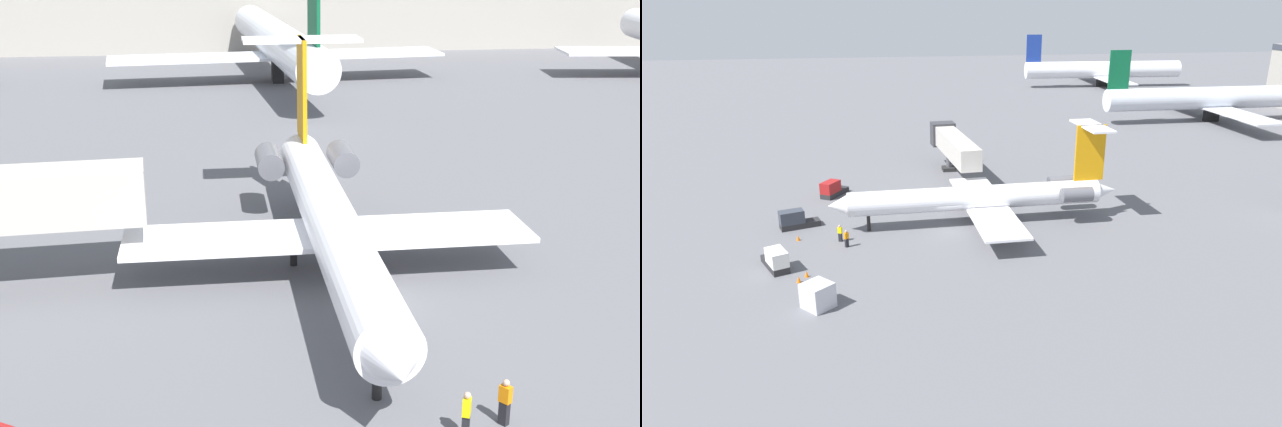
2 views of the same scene
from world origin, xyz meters
TOP-DOWN VIEW (x-y plane):
  - ground_plane at (0.00, 0.00)m, footprint 400.00×400.00m
  - regional_jet at (-1.42, 4.03)m, footprint 19.66×30.30m
  - jet_bridge at (-19.51, 3.25)m, footprint 17.14×4.27m
  - ground_crew_marshaller at (2.75, -10.30)m, footprint 0.45×0.48m
  - ground_crew_loader at (1.24, -10.93)m, footprint 0.39×0.47m
  - baggage_tug_lead at (-13.13, -12.25)m, footprint 4.13×3.32m
  - baggage_tug_trailing at (-3.15, -15.54)m, footprint 2.57×4.24m
  - baggage_tug_spare at (6.71, -16.20)m, footprint 4.22×2.92m
  - cargo_container_uld at (14.16, -12.20)m, footprint 2.81×2.81m
  - traffic_cone_near at (0.36, -14.99)m, footprint 0.36×0.36m
  - traffic_cone_mid at (8.70, -13.53)m, footprint 0.36×0.36m
  - traffic_cone_far at (9.65, -14.08)m, footprint 0.36×0.36m
  - parked_airliner_west_end at (-98.71, 56.20)m, footprint 36.01×42.71m
  - parked_airliner_west_mid at (-48.63, 58.14)m, footprint 36.40×43.31m

SIDE VIEW (x-z plane):
  - ground_plane at x=0.00m, z-range -0.10..0.00m
  - traffic_cone_near at x=0.36m, z-range 0.00..0.55m
  - traffic_cone_mid at x=8.70m, z-range 0.00..0.55m
  - traffic_cone_far at x=9.65m, z-range 0.00..0.55m
  - baggage_tug_lead at x=-13.13m, z-range -0.11..1.79m
  - baggage_tug_trailing at x=-3.15m, z-range -0.11..1.79m
  - baggage_tug_spare at x=6.71m, z-range -0.11..1.79m
  - ground_crew_marshaller at x=2.75m, z-range 0.01..1.70m
  - ground_crew_loader at x=1.24m, z-range 0.01..1.70m
  - cargo_container_uld at x=14.16m, z-range 0.00..1.97m
  - regional_jet at x=-1.42m, z-range -2.01..7.95m
  - jet_bridge at x=-19.51m, z-range 1.29..7.23m
  - parked_airliner_west_mid at x=-48.63m, z-range -2.41..11.20m
  - parked_airliner_west_end at x=-98.71m, z-range -2.41..11.36m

